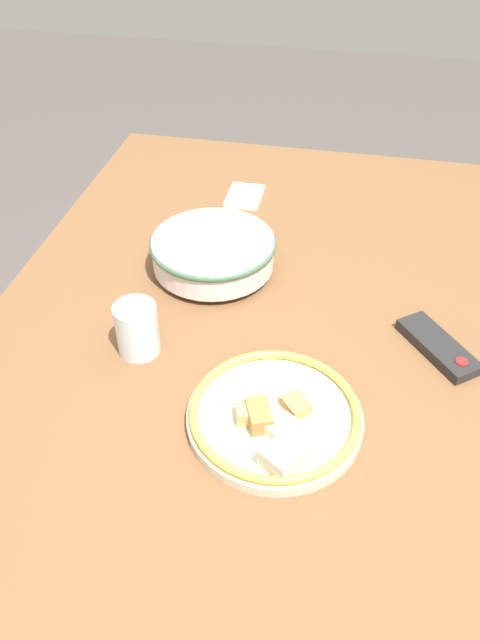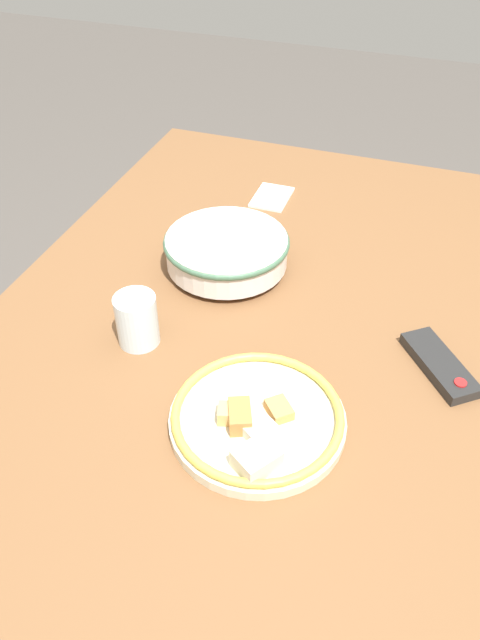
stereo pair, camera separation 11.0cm
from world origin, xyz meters
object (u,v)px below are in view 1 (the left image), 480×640
object	(u,v)px
food_plate	(275,417)
drinking_glass	(137,329)
tv_remote	(438,346)
noodle_bowl	(213,252)

from	to	relation	value
food_plate	drinking_glass	xyz separation A→B (m)	(-0.12, -0.26, 0.03)
food_plate	tv_remote	size ratio (longest dim) A/B	1.67
tv_remote	food_plate	bearing A→B (deg)	3.17
noodle_bowl	drinking_glass	size ratio (longest dim) A/B	2.62
noodle_bowl	food_plate	bearing A→B (deg)	26.51
food_plate	tv_remote	distance (m)	0.34
noodle_bowl	food_plate	size ratio (longest dim) A/B	0.92
tv_remote	drinking_glass	world-z (taller)	drinking_glass
noodle_bowl	food_plate	distance (m)	0.42
noodle_bowl	tv_remote	size ratio (longest dim) A/B	1.54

